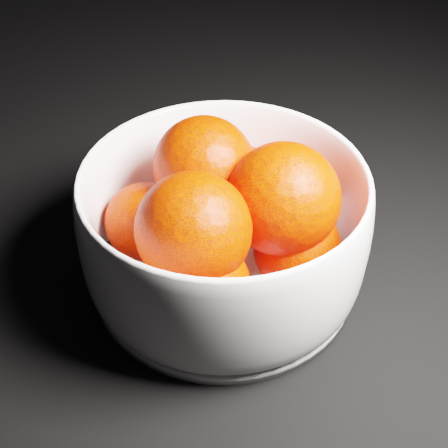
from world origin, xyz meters
name	(u,v)px	position (x,y,z in m)	size (l,w,h in m)	color
bowl	(224,229)	(0.04, 0.25, 0.06)	(0.25, 0.25, 0.12)	white
orange_pile	(225,217)	(0.04, 0.25, 0.08)	(0.19, 0.20, 0.14)	red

